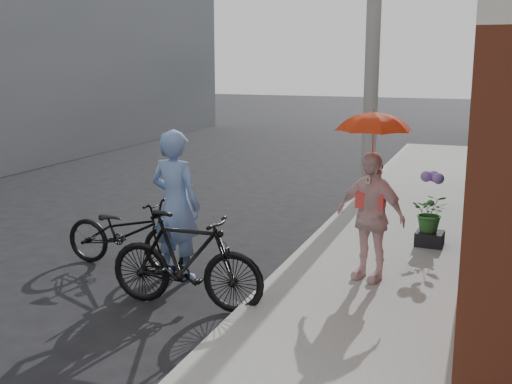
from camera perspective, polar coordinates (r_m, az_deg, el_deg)
The scene contains 11 objects.
ground at distance 7.90m, azimuth -6.36°, elevation -8.89°, with size 80.00×80.00×0.00m, color black.
sidewalk at distance 9.10m, azimuth 11.45°, elevation -5.83°, with size 2.20×24.00×0.12m, color gray.
curb at distance 9.33m, azimuth 4.37°, elevation -5.18°, with size 0.12×24.00×0.12m, color #9E9E99.
utility_pole at distance 12.81m, azimuth 10.42°, elevation 14.86°, with size 0.28×0.28×7.00m, color #9E9E99.
officer at distance 8.17m, azimuth -7.14°, elevation -1.15°, with size 0.70×0.46×1.92m, color #6F8FC6.
bike_left at distance 8.81m, azimuth -11.51°, elevation -3.58°, with size 0.64×1.82×0.96m, color black.
bike_right at distance 7.28m, azimuth -6.24°, elevation -6.07°, with size 0.52×1.85×1.11m, color black.
kimono_woman at distance 7.87m, azimuth 10.11°, elevation -2.15°, with size 0.92×0.38×1.58m, color beige.
parasol at distance 7.68m, azimuth 10.43°, elevation 6.32°, with size 0.86×0.86×0.75m, color #EE4C1C.
planter at distance 9.65m, azimuth 15.17°, elevation -4.00°, with size 0.38×0.38×0.20m, color black.
potted_plant at distance 9.55m, azimuth 15.29°, elevation -1.78°, with size 0.51×0.45×0.57m, color #2D6327.
Camera 1 is at (3.34, -6.59, 2.79)m, focal length 45.00 mm.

